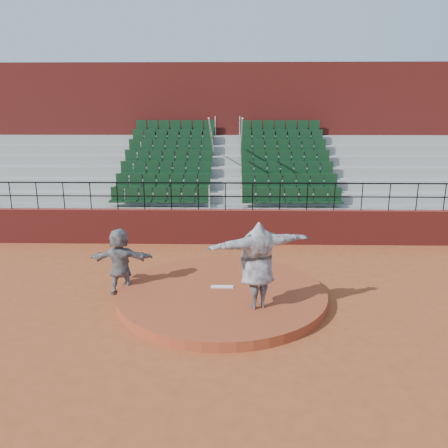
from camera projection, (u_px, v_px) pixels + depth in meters
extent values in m
plane|color=#9B4723|center=(222.00, 298.00, 11.65)|extent=(90.00, 90.00, 0.00)
cylinder|color=#9A3F22|center=(222.00, 294.00, 11.62)|extent=(5.50, 5.50, 0.25)
cube|color=white|center=(222.00, 287.00, 11.73)|extent=(0.60, 0.15, 0.03)
cube|color=maroon|center=(225.00, 227.00, 16.33)|extent=(24.00, 0.30, 1.30)
cylinder|color=black|center=(225.00, 183.00, 15.91)|extent=(24.00, 0.05, 0.05)
cylinder|color=black|center=(225.00, 196.00, 16.04)|extent=(24.00, 0.04, 0.04)
cylinder|color=black|center=(10.00, 196.00, 16.20)|extent=(0.04, 0.04, 1.00)
cylinder|color=black|center=(37.00, 196.00, 16.18)|extent=(0.04, 0.04, 1.00)
cylinder|color=black|center=(64.00, 196.00, 16.16)|extent=(0.04, 0.04, 1.00)
cylinder|color=black|center=(90.00, 196.00, 16.14)|extent=(0.04, 0.04, 1.00)
cylinder|color=black|center=(117.00, 196.00, 16.12)|extent=(0.04, 0.04, 1.00)
cylinder|color=black|center=(144.00, 196.00, 16.10)|extent=(0.04, 0.04, 1.00)
cylinder|color=black|center=(171.00, 196.00, 16.08)|extent=(0.04, 0.04, 1.00)
cylinder|color=black|center=(198.00, 196.00, 16.06)|extent=(0.04, 0.04, 1.00)
cylinder|color=black|center=(225.00, 196.00, 16.04)|extent=(0.04, 0.04, 1.00)
cylinder|color=black|center=(253.00, 197.00, 16.02)|extent=(0.04, 0.04, 1.00)
cylinder|color=black|center=(280.00, 197.00, 16.00)|extent=(0.04, 0.04, 1.00)
cylinder|color=black|center=(307.00, 197.00, 15.98)|extent=(0.04, 0.04, 1.00)
cylinder|color=black|center=(335.00, 197.00, 15.96)|extent=(0.04, 0.04, 1.00)
cylinder|color=black|center=(362.00, 197.00, 15.94)|extent=(0.04, 0.04, 1.00)
cylinder|color=black|center=(389.00, 197.00, 15.92)|extent=(0.04, 0.04, 1.00)
cylinder|color=black|center=(417.00, 197.00, 15.90)|extent=(0.04, 0.04, 1.00)
cylinder|color=black|center=(445.00, 197.00, 15.88)|extent=(0.04, 0.04, 1.00)
cube|color=gray|center=(226.00, 223.00, 16.89)|extent=(24.00, 0.85, 1.30)
cube|color=black|center=(160.00, 197.00, 16.69)|extent=(3.85, 0.48, 0.72)
cube|color=black|center=(292.00, 197.00, 16.59)|extent=(3.85, 0.48, 0.72)
cube|color=gray|center=(226.00, 213.00, 17.66)|extent=(24.00, 0.85, 1.70)
cube|color=black|center=(163.00, 183.00, 17.41)|extent=(3.85, 0.48, 0.72)
cube|color=black|center=(290.00, 183.00, 17.31)|extent=(3.85, 0.48, 0.72)
cube|color=gray|center=(226.00, 204.00, 18.43)|extent=(24.00, 0.85, 2.10)
cube|color=black|center=(166.00, 170.00, 18.14)|extent=(3.85, 0.48, 0.72)
cube|color=black|center=(287.00, 171.00, 18.04)|extent=(3.85, 0.48, 0.72)
cube|color=gray|center=(227.00, 195.00, 19.20)|extent=(24.00, 0.85, 2.50)
cube|color=black|center=(168.00, 158.00, 18.86)|extent=(3.85, 0.48, 0.72)
cube|color=black|center=(285.00, 159.00, 18.76)|extent=(3.85, 0.48, 0.72)
cube|color=gray|center=(227.00, 188.00, 19.98)|extent=(24.00, 0.85, 2.90)
cube|color=black|center=(171.00, 147.00, 19.58)|extent=(3.85, 0.48, 0.72)
cube|color=black|center=(283.00, 148.00, 19.48)|extent=(3.85, 0.48, 0.72)
cube|color=gray|center=(227.00, 180.00, 20.75)|extent=(24.00, 0.85, 3.30)
cube|color=black|center=(173.00, 137.00, 20.30)|extent=(3.85, 0.48, 0.72)
cube|color=black|center=(282.00, 137.00, 20.20)|extent=(3.85, 0.48, 0.72)
cube|color=gray|center=(227.00, 174.00, 21.52)|extent=(24.00, 0.85, 3.70)
cube|color=black|center=(175.00, 128.00, 21.03)|extent=(3.85, 0.48, 0.72)
cube|color=black|center=(280.00, 128.00, 20.93)|extent=(3.85, 0.48, 0.72)
cylinder|color=silver|center=(213.00, 146.00, 18.68)|extent=(0.06, 5.97, 2.46)
cylinder|color=silver|center=(241.00, 146.00, 18.65)|extent=(0.06, 5.97, 2.46)
cube|color=maroon|center=(228.00, 136.00, 22.96)|extent=(24.00, 3.00, 7.10)
imported|color=black|center=(257.00, 265.00, 10.33)|extent=(2.68, 1.63, 2.12)
imported|color=black|center=(120.00, 261.00, 11.76)|extent=(1.72, 0.60, 1.84)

